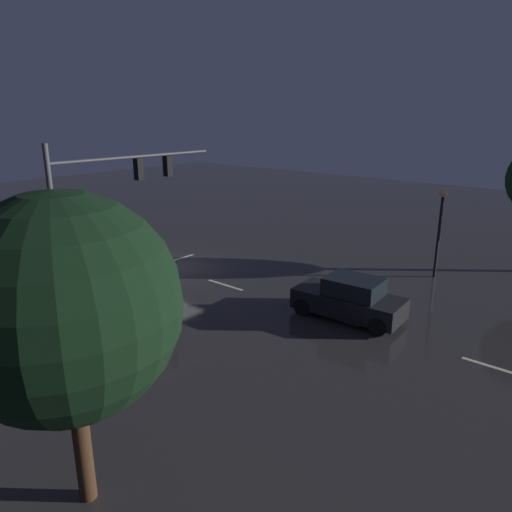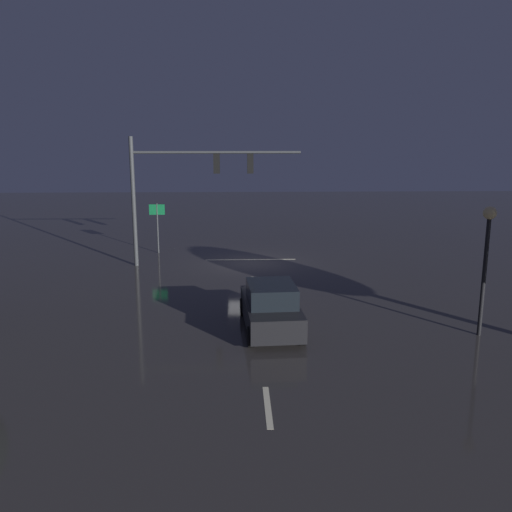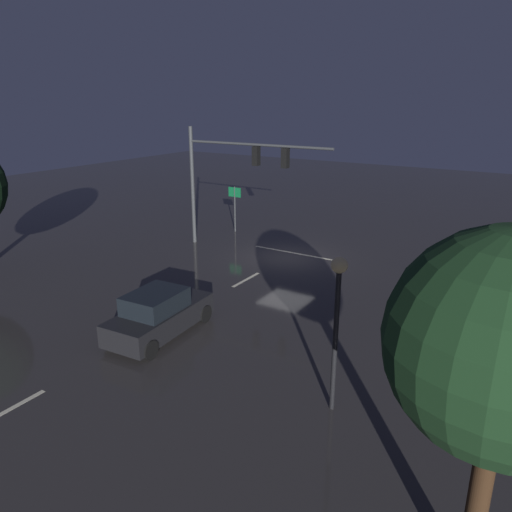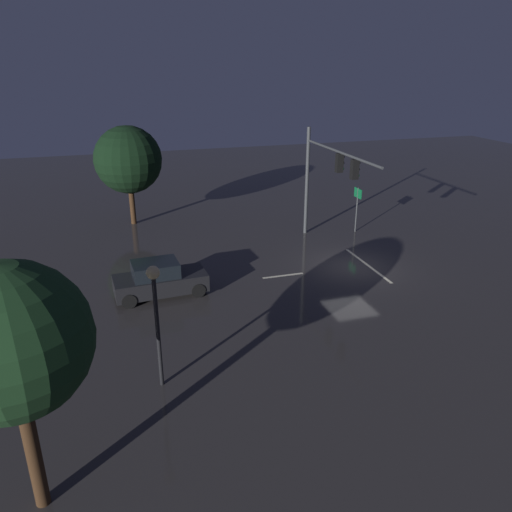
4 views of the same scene
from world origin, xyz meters
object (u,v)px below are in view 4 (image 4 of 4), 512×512
Objects in this scene: traffic_signal_assembly at (327,171)px; car_approaching at (159,280)px; tree_left_near at (10,342)px; street_lamp_left_kerb at (155,303)px; route_sign at (357,200)px; tree_right_near at (128,160)px.

traffic_signal_assembly reaches higher than car_approaching.
tree_left_near is at bearing 136.01° from traffic_signal_assembly.
street_lamp_left_kerb is 1.52× the size of route_sign.
car_approaching is 0.68× the size of tree_left_near.
tree_left_near is at bearing 139.56° from street_lamp_left_kerb.
tree_left_near is 1.00× the size of tree_right_near.
traffic_signal_assembly is 13.23m from tree_right_near.
tree_right_near is at bearing -1.22° from street_lamp_left_kerb.
tree_left_near reaches higher than street_lamp_left_kerb.
traffic_signal_assembly is at bearing -43.99° from tree_left_near.
street_lamp_left_kerb is at bearing 178.78° from tree_right_near.
route_sign is 0.44× the size of tree_right_near.
car_approaching is at bearing 113.55° from route_sign.
route_sign is (5.81, -13.32, 1.30)m from car_approaching.
car_approaching is 0.68× the size of tree_right_near.
tree_right_near is (8.06, 10.49, -0.27)m from traffic_signal_assembly.
traffic_signal_assembly is 1.34× the size of tree_left_near.
tree_left_near is (-11.21, 4.29, 3.91)m from car_approaching.
car_approaching is 1.01× the size of street_lamp_left_kerb.
tree_left_near is (-4.10, 3.49, 1.55)m from street_lamp_left_kerb.
tree_right_near reaches higher than street_lamp_left_kerb.
traffic_signal_assembly reaches higher than street_lamp_left_kerb.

